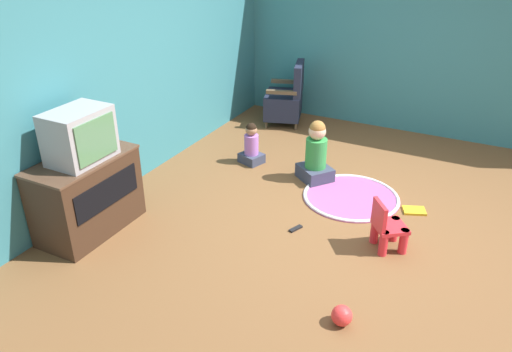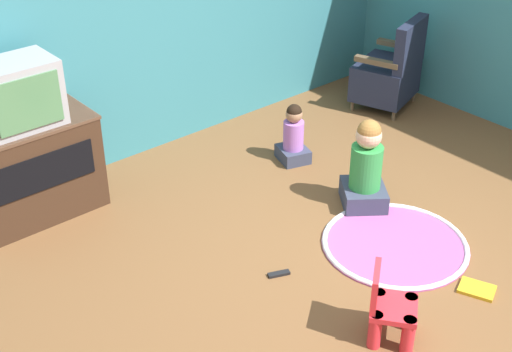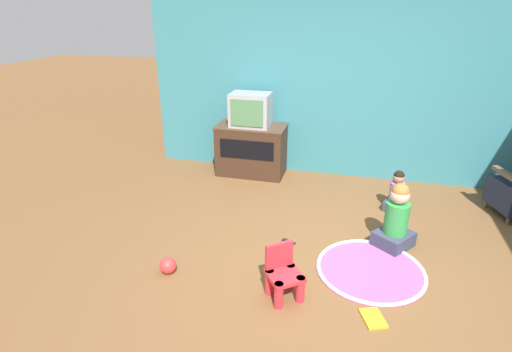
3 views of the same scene
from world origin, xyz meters
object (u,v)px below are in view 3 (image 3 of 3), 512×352
at_px(yellow_kid_chair, 284,277).
at_px(tv_cabinet, 251,149).
at_px(toy_ball, 168,266).
at_px(child_watching_left, 396,220).
at_px(remote_control, 289,242).
at_px(book, 373,318).
at_px(child_watching_center, 396,193).
at_px(television, 251,110).

bearing_deg(yellow_kid_chair, tv_cabinet, 73.90).
bearing_deg(toy_ball, tv_cabinet, 87.24).
distance_m(child_watching_left, remote_control, 1.14).
bearing_deg(yellow_kid_chair, remote_control, 60.03).
xyz_separation_m(tv_cabinet, child_watching_left, (1.98, -1.54, -0.08)).
xyz_separation_m(book, remote_control, (-0.87, 0.96, -0.00)).
height_order(child_watching_left, child_watching_center, child_watching_left).
xyz_separation_m(tv_cabinet, child_watching_center, (2.04, -0.68, -0.16)).
distance_m(toy_ball, book, 1.90).
bearing_deg(tv_cabinet, child_watching_center, -18.40).
bearing_deg(yellow_kid_chair, book, -45.12).
bearing_deg(toy_ball, child_watching_left, 26.17).
bearing_deg(book, television, 11.03).
xyz_separation_m(tv_cabinet, television, (0.00, -0.04, 0.60)).
distance_m(tv_cabinet, child_watching_left, 2.51).
bearing_deg(child_watching_left, tv_cabinet, 89.42).
relative_size(child_watching_left, toy_ball, 4.55).
relative_size(child_watching_center, book, 1.93).
bearing_deg(tv_cabinet, television, -90.00).
height_order(yellow_kid_chair, child_watching_center, child_watching_center).
distance_m(tv_cabinet, child_watching_center, 2.16).
height_order(toy_ball, remote_control, toy_ball).
bearing_deg(child_watching_left, television, 90.09).
bearing_deg(remote_control, tv_cabinet, -40.71).
xyz_separation_m(yellow_kid_chair, child_watching_left, (0.98, 1.08, 0.12)).
bearing_deg(book, remote_control, 20.02).
xyz_separation_m(yellow_kid_chair, remote_control, (-0.11, 0.85, -0.18)).
xyz_separation_m(tv_cabinet, toy_ball, (-0.12, -2.58, -0.31)).
bearing_deg(toy_ball, television, 87.20).
relative_size(tv_cabinet, television, 1.79).
bearing_deg(tv_cabinet, child_watching_left, -37.98).
bearing_deg(child_watching_center, toy_ball, 148.80).
bearing_deg(child_watching_center, child_watching_left, -166.68).
bearing_deg(television, remote_control, -62.65).
height_order(yellow_kid_chair, remote_control, yellow_kid_chair).
bearing_deg(yellow_kid_chair, child_watching_left, 10.75).
bearing_deg(remote_control, toy_ball, 60.78).
xyz_separation_m(yellow_kid_chair, child_watching_center, (1.04, 1.94, 0.03)).
bearing_deg(tv_cabinet, yellow_kid_chair, -69.08).
relative_size(tv_cabinet, child_watching_left, 1.39).
xyz_separation_m(television, remote_control, (0.90, -1.73, -0.98)).
bearing_deg(television, book, -56.69).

